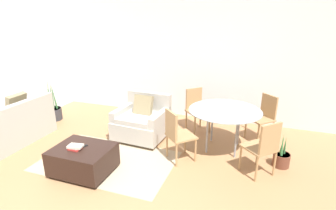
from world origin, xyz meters
TOP-DOWN VIEW (x-y plane):
  - ground_plane at (0.00, 0.00)m, footprint 20.00×20.00m
  - wall_back at (0.00, 3.54)m, footprint 12.00×0.06m
  - wall_left at (-3.11, 1.50)m, footprint 0.06×12.00m
  - area_rug at (-0.39, 0.99)m, footprint 2.23×1.42m
  - armchair at (-0.21, 2.04)m, footprint 1.00×0.93m
  - ottoman at (-0.56, 0.59)m, footprint 0.89×0.71m
  - book_stack at (-0.63, 0.52)m, footprint 0.24×0.18m
  - tv_remote_primary at (-0.56, 0.61)m, footprint 0.10×0.16m
  - potted_plant at (-2.60, 2.21)m, footprint 0.38×0.38m
  - dining_table at (1.39, 2.09)m, footprint 1.29×1.29m
  - dining_chair_near_left at (0.71, 1.41)m, footprint 0.59×0.59m
  - dining_chair_near_right at (2.07, 1.41)m, footprint 0.59×0.59m
  - dining_chair_far_left at (0.71, 2.77)m, footprint 0.59×0.59m
  - dining_chair_far_right at (2.07, 2.77)m, footprint 0.59×0.59m
  - potted_plant_small at (2.38, 1.81)m, footprint 0.27×0.27m

SIDE VIEW (x-z plane):
  - ground_plane at x=0.00m, z-range 0.00..0.00m
  - area_rug at x=-0.39m, z-range 0.00..0.01m
  - potted_plant_small at x=2.38m, z-range -0.15..0.44m
  - potted_plant at x=-2.60m, z-range -0.29..0.69m
  - ottoman at x=-0.56m, z-range 0.02..0.44m
  - armchair at x=-0.21m, z-range -0.09..0.78m
  - tv_remote_primary at x=-0.56m, z-range 0.42..0.43m
  - book_stack at x=-0.63m, z-range 0.43..0.49m
  - dining_chair_near_left at x=0.71m, z-range 0.07..0.97m
  - dining_chair_near_right at x=2.07m, z-range 0.07..0.97m
  - dining_chair_far_left at x=0.71m, z-range 0.07..0.97m
  - dining_chair_far_right at x=2.07m, z-range 0.07..0.97m
  - dining_table at x=1.39m, z-range 0.31..1.08m
  - wall_back at x=0.00m, z-range 0.00..2.75m
  - wall_left at x=-3.11m, z-range 0.00..2.75m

